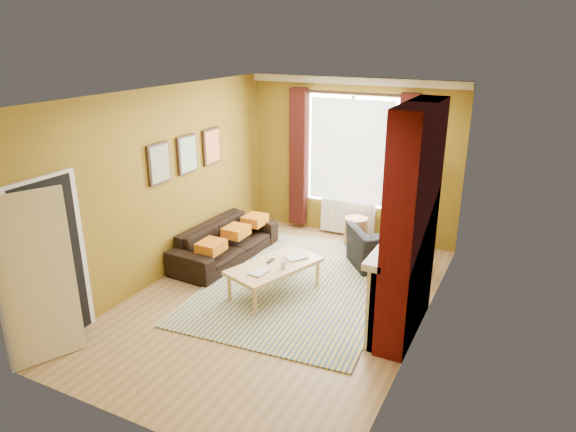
% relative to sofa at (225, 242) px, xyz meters
% --- Properties ---
extents(ground, '(5.50, 5.50, 0.00)m').
position_rel_sofa_xyz_m(ground, '(1.42, -0.81, -0.30)').
color(ground, brown).
rests_on(ground, ground).
extents(room_walls, '(3.82, 5.54, 2.83)m').
position_rel_sofa_xyz_m(room_walls, '(2.05, -0.53, 1.08)').
color(room_walls, brown).
rests_on(room_walls, ground).
extents(striped_rug, '(2.82, 3.72, 0.02)m').
position_rel_sofa_xyz_m(striped_rug, '(1.47, -0.31, -0.29)').
color(striped_rug, navy).
rests_on(striped_rug, ground).
extents(sofa, '(0.90, 2.07, 0.59)m').
position_rel_sofa_xyz_m(sofa, '(0.00, 0.00, 0.00)').
color(sofa, black).
rests_on(sofa, ground).
extents(armchair, '(1.33, 1.31, 0.65)m').
position_rel_sofa_xyz_m(armchair, '(2.39, 0.87, 0.03)').
color(armchair, black).
rests_on(armchair, ground).
extents(coffee_table, '(1.07, 1.48, 0.45)m').
position_rel_sofa_xyz_m(coffee_table, '(1.27, -0.68, 0.10)').
color(coffee_table, '#D4B57A').
rests_on(coffee_table, ground).
extents(wicker_stool, '(0.45, 0.45, 0.50)m').
position_rel_sofa_xyz_m(wicker_stool, '(1.70, 1.50, -0.05)').
color(wicker_stool, olive).
rests_on(wicker_stool, ground).
extents(floor_lamp, '(0.30, 0.30, 1.57)m').
position_rel_sofa_xyz_m(floor_lamp, '(2.91, 1.59, 0.94)').
color(floor_lamp, black).
rests_on(floor_lamp, ground).
extents(book_a, '(0.22, 0.29, 0.03)m').
position_rel_sofa_xyz_m(book_a, '(1.11, -1.00, 0.16)').
color(book_a, '#999999').
rests_on(book_a, coffee_table).
extents(book_b, '(0.35, 0.38, 0.02)m').
position_rel_sofa_xyz_m(book_b, '(1.35, -0.28, 0.16)').
color(book_b, '#999999').
rests_on(book_b, coffee_table).
extents(mug, '(0.14, 0.14, 0.09)m').
position_rel_sofa_xyz_m(mug, '(1.44, -0.75, 0.20)').
color(mug, '#999999').
rests_on(mug, coffee_table).
extents(tv_remote, '(0.05, 0.16, 0.02)m').
position_rel_sofa_xyz_m(tv_remote, '(1.17, -0.62, 0.16)').
color(tv_remote, '#262628').
rests_on(tv_remote, coffee_table).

